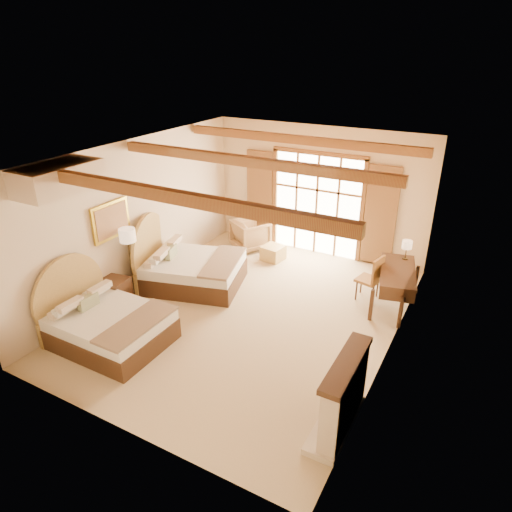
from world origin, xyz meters
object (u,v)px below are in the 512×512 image
Objects in this scene: bed_near at (103,321)px; armchair at (250,234)px; bed_far at (187,266)px; nightstand at (114,294)px; desk at (396,287)px.

bed_near is 2.34× the size of armchair.
bed_far is 3.88× the size of nightstand.
bed_near is 5.69m from desk.
desk is at bearing 0.06° from bed_far.
bed_near is at bearing -105.79° from bed_far.
armchair is at bearing 67.25° from nightstand.
bed_far reaches higher than bed_near.
nightstand is (-0.64, 0.91, -0.08)m from bed_near.
bed_far is 1.49× the size of desk.
nightstand is at bearing 125.46° from bed_near.
armchair is (0.29, 2.37, -0.03)m from bed_far.
nightstand is 0.38× the size of desk.
armchair reaches higher than nightstand.
bed_near is 0.80× the size of bed_far.
desk is (4.97, 2.79, 0.13)m from nightstand.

